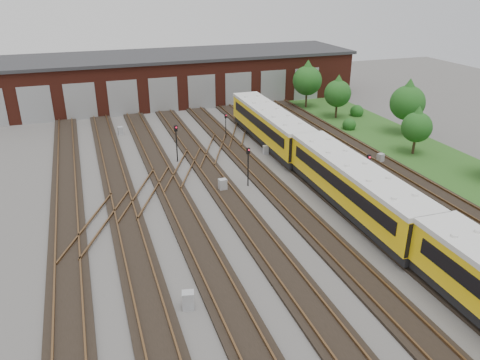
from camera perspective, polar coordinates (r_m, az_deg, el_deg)
name	(u,v)px	position (r m, az deg, el deg)	size (l,w,h in m)	color
ground	(290,238)	(31.48, 6.17, -7.10)	(120.00, 120.00, 0.00)	#4B4945
track_network	(285,233)	(31.82, 5.46, -6.48)	(30.40, 70.00, 0.33)	black
maintenance_shed	(169,77)	(66.63, -8.62, 12.28)	(51.00, 12.50, 6.35)	#551F15
grass_verge	(425,155)	(48.92, 21.66, 2.83)	(8.00, 55.00, 0.05)	#224D19
metro_train	(354,186)	(34.98, 13.72, -0.66)	(3.21, 48.08, 3.31)	black
signal_mast_0	(176,139)	(43.59, -7.77, 5.01)	(0.32, 0.30, 3.53)	black
signal_mast_1	(248,162)	(38.05, 1.00, 2.22)	(0.29, 0.27, 3.34)	black
signal_mast_2	(226,123)	(49.64, -1.75, 6.93)	(0.25, 0.24, 2.75)	black
signal_mast_3	(367,171)	(36.87, 15.23, 1.03)	(0.31, 0.29, 3.71)	black
relay_cabinet_0	(188,300)	(25.25, -6.33, -14.38)	(0.62, 0.52, 1.04)	#9C9DA0
relay_cabinet_1	(120,131)	(53.12, -14.38, 5.84)	(0.54, 0.45, 0.89)	#9C9DA0
relay_cabinet_2	(223,185)	(37.74, -2.12, -0.63)	(0.62, 0.52, 1.04)	#9C9DA0
relay_cabinet_3	(266,150)	(45.81, 3.16, 3.70)	(0.51, 0.43, 0.86)	#9C9DA0
relay_cabinet_4	(380,158)	(45.35, 16.75, 2.54)	(0.56, 0.46, 0.93)	#9C9DA0
tree_0	(307,77)	(62.44, 8.23, 12.31)	(3.77, 3.77, 6.25)	#362718
tree_1	(338,90)	(58.25, 11.85, 10.65)	(3.22, 3.22, 5.33)	#362718
tree_2	(408,99)	(53.81, 19.81, 9.31)	(3.72, 3.72, 6.17)	#362718
tree_3	(417,124)	(47.99, 20.80, 6.44)	(2.90, 2.90, 4.80)	#362718
bush_1	(349,123)	(54.66, 13.19, 6.79)	(1.51, 1.51, 1.51)	#1C4D16
bush_2	(357,110)	(60.33, 14.07, 8.33)	(1.63, 1.63, 1.63)	#1C4D16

